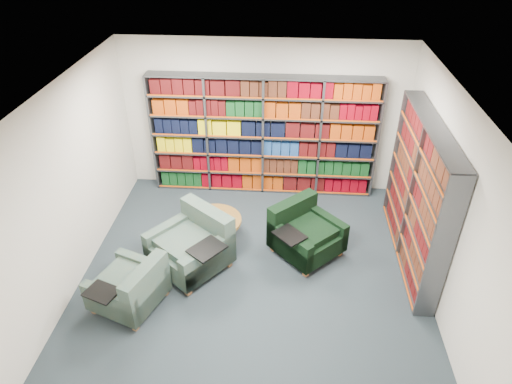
# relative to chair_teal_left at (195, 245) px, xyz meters

# --- Properties ---
(room_shell) EXTENTS (5.02, 5.02, 2.82)m
(room_shell) POSITION_rel_chair_teal_left_xyz_m (0.88, -0.14, 1.04)
(room_shell) COLOR #1D292F
(room_shell) RESTS_ON ground
(bookshelf_back) EXTENTS (4.00, 0.28, 2.20)m
(bookshelf_back) POSITION_rel_chair_teal_left_xyz_m (0.88, 2.20, 0.74)
(bookshelf_back) COLOR #47494F
(bookshelf_back) RESTS_ON ground
(bookshelf_right) EXTENTS (0.28, 2.50, 2.20)m
(bookshelf_right) POSITION_rel_chair_teal_left_xyz_m (3.22, 0.46, 0.74)
(bookshelf_right) COLOR #47494F
(bookshelf_right) RESTS_ON ground
(chair_teal_left) EXTENTS (1.37, 1.37, 0.89)m
(chair_teal_left) POSITION_rel_chair_teal_left_xyz_m (0.00, 0.00, 0.00)
(chair_teal_left) COLOR #062A3A
(chair_teal_left) RESTS_ON ground
(chair_green_right) EXTENTS (1.26, 1.26, 0.81)m
(chair_green_right) POSITION_rel_chair_teal_left_xyz_m (1.61, 0.44, -0.03)
(chair_green_right) COLOR black
(chair_green_right) RESTS_ON ground
(chair_teal_front) EXTENTS (1.07, 1.11, 0.76)m
(chair_teal_front) POSITION_rel_chair_teal_left_xyz_m (-0.68, -0.89, -0.05)
(chair_teal_front) COLOR #062A3A
(chair_teal_front) RESTS_ON ground
(coffee_table) EXTENTS (0.88, 0.88, 0.62)m
(coffee_table) POSITION_rel_chair_teal_left_xyz_m (0.20, 0.59, -0.03)
(coffee_table) COLOR olive
(coffee_table) RESTS_ON ground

